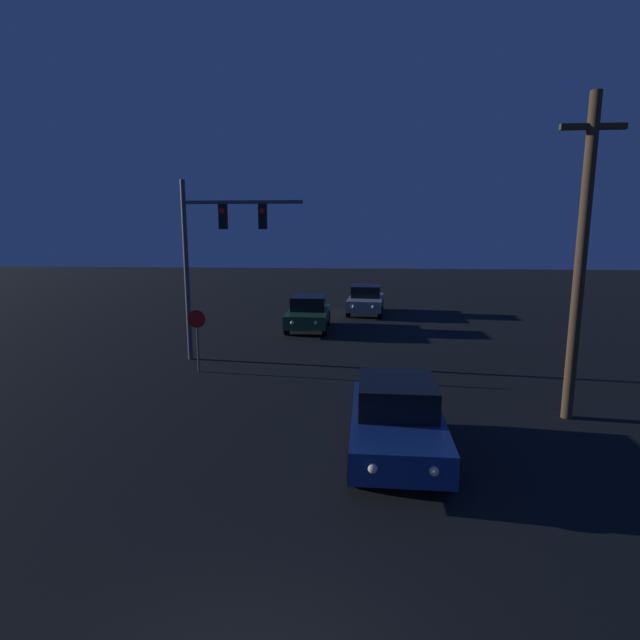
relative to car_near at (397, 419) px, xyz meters
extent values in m
cube|color=navy|center=(0.00, -0.05, -0.15)|extent=(2.03, 4.27, 0.63)
cube|color=black|center=(0.00, 0.16, 0.49)|extent=(1.69, 1.93, 0.66)
cylinder|color=black|center=(0.86, -1.38, -0.47)|extent=(0.23, 0.75, 0.74)
cylinder|color=black|center=(-0.92, -1.34, -0.47)|extent=(0.23, 0.75, 0.74)
cylinder|color=black|center=(0.92, 1.24, -0.47)|extent=(0.23, 0.75, 0.74)
cylinder|color=black|center=(-0.87, 1.28, -0.47)|extent=(0.23, 0.75, 0.74)
sphere|color=#F9EFC6|center=(0.49, -2.20, -0.09)|extent=(0.18, 0.18, 0.18)
sphere|color=#F9EFC6|center=(-0.58, -2.18, -0.09)|extent=(0.18, 0.18, 0.18)
cube|color=#1E4728|center=(-3.29, 13.75, -0.15)|extent=(1.96, 4.23, 0.63)
cube|color=black|center=(-3.29, 13.96, 0.49)|extent=(1.66, 1.90, 0.66)
cylinder|color=black|center=(-2.40, 12.44, -0.47)|extent=(0.22, 0.74, 0.74)
cylinder|color=black|center=(-4.18, 12.43, -0.47)|extent=(0.22, 0.74, 0.74)
cylinder|color=black|center=(-2.40, 15.06, -0.47)|extent=(0.22, 0.74, 0.74)
cylinder|color=black|center=(-4.19, 15.05, -0.47)|extent=(0.22, 0.74, 0.74)
sphere|color=#F9EFC6|center=(-2.75, 11.61, -0.09)|extent=(0.18, 0.18, 0.18)
sphere|color=#F9EFC6|center=(-3.82, 11.61, -0.09)|extent=(0.18, 0.18, 0.18)
cube|color=#99999E|center=(-0.39, 18.72, -0.15)|extent=(2.27, 4.37, 0.63)
cube|color=black|center=(-0.38, 18.94, 0.49)|extent=(1.79, 2.01, 0.66)
cylinder|color=black|center=(0.40, 17.35, -0.47)|extent=(0.27, 0.76, 0.74)
cylinder|color=black|center=(-1.38, 17.49, -0.47)|extent=(0.27, 0.76, 0.74)
cylinder|color=black|center=(0.60, 19.96, -0.47)|extent=(0.27, 0.76, 0.74)
cylinder|color=black|center=(-1.18, 20.10, -0.47)|extent=(0.27, 0.76, 0.74)
sphere|color=#F9EFC6|center=(-0.02, 16.56, -0.09)|extent=(0.18, 0.18, 0.18)
sphere|color=#F9EFC6|center=(-1.09, 16.64, -0.09)|extent=(0.18, 0.18, 0.18)
cylinder|color=#4C4C51|center=(-7.25, 7.75, 2.50)|extent=(0.18, 0.18, 6.68)
cube|color=#4C4C51|center=(-5.07, 7.75, 5.04)|extent=(4.37, 0.12, 0.12)
cube|color=black|center=(-5.80, 7.75, 4.53)|extent=(0.28, 0.28, 0.90)
cylinder|color=red|center=(-5.80, 7.60, 4.73)|extent=(0.20, 0.02, 0.20)
cube|color=black|center=(-4.34, 7.75, 4.53)|extent=(0.28, 0.28, 0.90)
cylinder|color=red|center=(-4.34, 7.60, 4.73)|extent=(0.20, 0.02, 0.20)
cylinder|color=#4C4C51|center=(-6.40, 6.08, 0.26)|extent=(0.07, 0.07, 2.19)
cylinder|color=red|center=(-6.40, 6.06, 1.04)|extent=(0.63, 0.03, 0.63)
cylinder|color=#4C3823|center=(4.68, 2.58, 3.23)|extent=(0.28, 0.28, 8.15)
cube|color=#4C3823|center=(4.68, 2.58, 6.49)|extent=(1.54, 0.14, 0.14)
camera|label=1|loc=(-0.90, -10.41, 4.07)|focal=28.00mm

